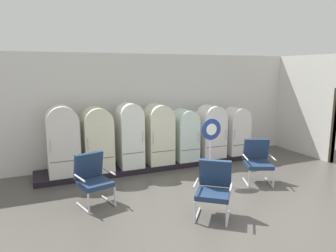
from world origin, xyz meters
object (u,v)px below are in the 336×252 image
at_px(refrigerator_2, 130,133).
at_px(sign_stand, 210,150).
at_px(refrigerator_3, 159,132).
at_px(refrigerator_6, 236,130).
at_px(refrigerator_5, 211,130).
at_px(armchair_right, 258,159).
at_px(refrigerator_1, 97,137).
at_px(refrigerator_4, 185,133).
at_px(armchair_left, 93,177).
at_px(refrigerator_0, 63,138).
at_px(armchair_center, 214,187).

xyz_separation_m(refrigerator_2, sign_stand, (1.47, -1.48, -0.25)).
xyz_separation_m(refrigerator_3, refrigerator_6, (2.43, -0.04, -0.11)).
xyz_separation_m(refrigerator_5, armchair_right, (0.11, -1.92, -0.36)).
relative_size(refrigerator_6, sign_stand, 0.91).
bearing_deg(refrigerator_1, refrigerator_4, 0.13).
xyz_separation_m(refrigerator_3, armchair_left, (-2.03, -1.66, -0.42)).
bearing_deg(armchair_right, refrigerator_4, 115.32).
relative_size(refrigerator_0, refrigerator_3, 1.05).
relative_size(refrigerator_4, armchair_left, 1.39).
bearing_deg(armchair_right, armchair_center, -149.50).
height_order(refrigerator_5, refrigerator_6, refrigerator_5).
bearing_deg(refrigerator_3, refrigerator_6, -1.04).
relative_size(refrigerator_5, armchair_center, 1.46).
xyz_separation_m(refrigerator_6, armchair_left, (-4.46, -1.61, -0.31)).
distance_m(refrigerator_5, armchair_right, 1.95).
distance_m(refrigerator_0, refrigerator_3, 2.41).
xyz_separation_m(refrigerator_4, armchair_right, (0.92, -1.95, -0.33)).
bearing_deg(refrigerator_4, armchair_center, -106.78).
bearing_deg(refrigerator_5, armchair_center, -119.89).
distance_m(refrigerator_5, armchair_center, 3.48).
height_order(refrigerator_2, armchair_right, refrigerator_2).
height_order(refrigerator_3, refrigerator_4, refrigerator_3).
bearing_deg(armchair_left, armchair_right, -4.34).
bearing_deg(refrigerator_3, armchair_left, -140.78).
relative_size(refrigerator_3, refrigerator_6, 1.15).
distance_m(armchair_right, armchair_center, 2.13).
bearing_deg(armchair_center, refrigerator_2, 102.35).
bearing_deg(refrigerator_6, armchair_center, -130.79).
height_order(refrigerator_2, refrigerator_5, refrigerator_2).
bearing_deg(refrigerator_2, refrigerator_1, 176.69).
bearing_deg(armchair_right, refrigerator_5, 93.35).
height_order(refrigerator_1, refrigerator_2, refrigerator_2).
bearing_deg(refrigerator_2, refrigerator_3, 3.10).
bearing_deg(refrigerator_1, armchair_right, -30.47).
distance_m(refrigerator_0, armchair_right, 4.57).
bearing_deg(refrigerator_0, refrigerator_4, 0.04).
bearing_deg(sign_stand, refrigerator_0, 153.63).
xyz_separation_m(refrigerator_3, refrigerator_4, (0.78, 0.01, -0.09)).
relative_size(refrigerator_4, armchair_center, 1.39).
distance_m(armchair_left, armchair_right, 3.74).
bearing_deg(sign_stand, refrigerator_4, 86.39).
height_order(refrigerator_0, sign_stand, refrigerator_0).
bearing_deg(refrigerator_0, armchair_center, -53.08).
relative_size(armchair_right, sign_stand, 0.67).
distance_m(refrigerator_2, refrigerator_3, 0.79).
xyz_separation_m(refrigerator_0, armchair_center, (2.27, -3.03, -0.46)).
xyz_separation_m(refrigerator_4, armchair_center, (-0.91, -3.03, -0.33)).
bearing_deg(refrigerator_1, refrigerator_6, -0.69).
distance_m(refrigerator_6, armchair_center, 3.94).
bearing_deg(refrigerator_1, refrigerator_2, -3.31).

